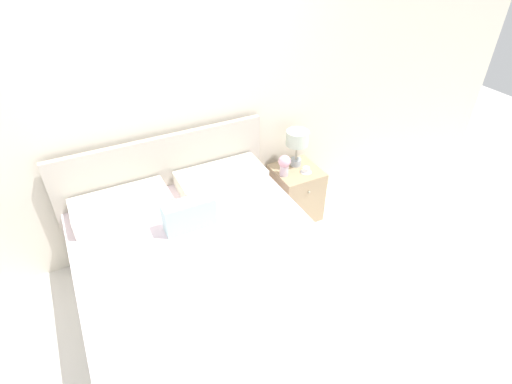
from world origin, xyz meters
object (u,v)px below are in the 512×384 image
(bed, at_px, (208,278))
(table_lamp, at_px, (297,141))
(flower_vase, at_px, (285,164))
(teacup, at_px, (306,170))
(nightstand, at_px, (295,193))

(bed, xyz_separation_m, table_lamp, (1.23, 0.78, 0.47))
(table_lamp, height_order, flower_vase, table_lamp)
(table_lamp, bearing_deg, teacup, -83.31)
(table_lamp, bearing_deg, flower_vase, -151.66)
(nightstand, bearing_deg, teacup, -55.40)
(bed, distance_m, teacup, 1.41)
(bed, height_order, table_lamp, bed)
(nightstand, distance_m, table_lamp, 0.54)
(table_lamp, bearing_deg, bed, -147.67)
(teacup, bearing_deg, table_lamp, 96.69)
(nightstand, bearing_deg, bed, -149.78)
(flower_vase, distance_m, teacup, 0.23)
(nightstand, xyz_separation_m, flower_vase, (-0.15, -0.02, 0.39))
(bed, xyz_separation_m, flower_vase, (1.04, 0.68, 0.32))
(nightstand, distance_m, teacup, 0.30)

